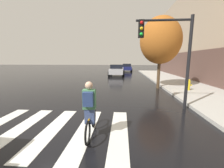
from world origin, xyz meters
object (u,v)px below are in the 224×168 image
Objects in this scene: sedan_far at (127,67)px; fire_hydrant at (189,85)px; sedan_mid at (117,70)px; traffic_light_near at (171,47)px; cyclist at (90,110)px; street_tree_near at (160,41)px.

sedan_far is 19.06m from fire_hydrant.
sedan_mid is 1.07× the size of sedan_far.
sedan_far is 1.06× the size of traffic_light_near.
sedan_mid is 2.78× the size of cyclist.
cyclist is 2.19× the size of fire_hydrant.
traffic_light_near is 5.06m from fire_hydrant.
cyclist is at bearing -131.53° from fire_hydrant.
traffic_light_near is at bearing 41.89° from cyclist.
street_tree_near is at bearing -67.90° from sedan_mid.
cyclist is at bearing -90.46° from sedan_mid.
street_tree_near is (3.85, 7.69, 2.92)m from cyclist.
traffic_light_near is 5.07m from street_tree_near.
street_tree_near is (2.01, -17.40, 2.98)m from sedan_far.
sedan_far is at bearing 101.62° from fire_hydrant.
sedan_mid is at bearing 118.02° from fire_hydrant.
fire_hydrant is (3.84, -18.67, -0.26)m from sedan_far.
cyclist is (-1.85, -25.09, 0.06)m from sedan_far.
cyclist is (-0.13, -16.85, 0.00)m from sedan_mid.
sedan_mid is 14.53m from traffic_light_near.
traffic_light_near is at bearing -78.19° from sedan_mid.
sedan_mid is 6.11× the size of fire_hydrant.
sedan_mid is at bearing 112.10° from street_tree_near.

